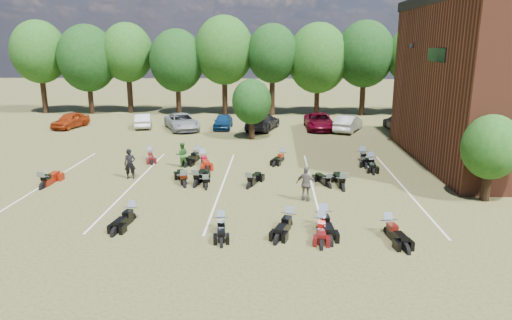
# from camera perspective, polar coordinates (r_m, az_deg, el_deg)

# --- Properties ---
(ground) EXTENTS (160.00, 160.00, 0.00)m
(ground) POSITION_cam_1_polar(r_m,az_deg,el_deg) (22.59, 2.54, -5.52)
(ground) COLOR brown
(ground) RESTS_ON ground
(car_0) EXTENTS (2.58, 4.46, 1.43)m
(car_0) POSITION_cam_1_polar(r_m,az_deg,el_deg) (45.86, -22.19, 4.62)
(car_0) COLOR maroon
(car_0) RESTS_ON ground
(car_1) EXTENTS (2.35, 4.24, 1.32)m
(car_1) POSITION_cam_1_polar(r_m,az_deg,el_deg) (44.00, -13.95, 4.82)
(car_1) COLOR #B8B7BC
(car_1) RESTS_ON ground
(car_2) EXTENTS (4.37, 5.84, 1.47)m
(car_2) POSITION_cam_1_polar(r_m,az_deg,el_deg) (42.11, -9.25, 4.74)
(car_2) COLOR gray
(car_2) RESTS_ON ground
(car_3) EXTENTS (3.47, 5.76, 1.56)m
(car_3) POSITION_cam_1_polar(r_m,az_deg,el_deg) (41.50, 0.80, 4.85)
(car_3) COLOR black
(car_3) RESTS_ON ground
(car_4) EXTENTS (1.60, 3.89, 1.32)m
(car_4) POSITION_cam_1_polar(r_m,az_deg,el_deg) (42.29, -4.14, 4.83)
(car_4) COLOR navy
(car_4) RESTS_ON ground
(car_5) EXTENTS (3.24, 4.73, 1.48)m
(car_5) POSITION_cam_1_polar(r_m,az_deg,el_deg) (41.60, 11.46, 4.53)
(car_5) COLOR #B3B2AE
(car_5) RESTS_ON ground
(car_6) EXTENTS (2.58, 5.36, 1.47)m
(car_6) POSITION_cam_1_polar(r_m,az_deg,el_deg) (42.14, 7.89, 4.80)
(car_6) COLOR #5D0519
(car_6) RESTS_ON ground
(car_7) EXTENTS (2.01, 4.87, 1.41)m
(car_7) POSITION_cam_1_polar(r_m,az_deg,el_deg) (43.31, 17.41, 4.49)
(car_7) COLOR #3A393E
(car_7) RESTS_ON ground
(person_black) EXTENTS (0.74, 0.59, 1.77)m
(person_black) POSITION_cam_1_polar(r_m,az_deg,el_deg) (27.43, -15.49, -0.49)
(person_black) COLOR black
(person_black) RESTS_ON ground
(person_green) EXTENTS (0.89, 0.76, 1.60)m
(person_green) POSITION_cam_1_polar(r_m,az_deg,el_deg) (29.35, -9.23, 0.65)
(person_green) COLOR #296124
(person_green) RESTS_ON ground
(person_grey) EXTENTS (1.14, 0.79, 1.80)m
(person_grey) POSITION_cam_1_polar(r_m,az_deg,el_deg) (22.80, 6.31, -3.02)
(person_grey) COLOR #5C554F
(person_grey) RESTS_ON ground
(motorcycle_1) EXTENTS (1.01, 2.32, 1.25)m
(motorcycle_1) POSITION_cam_1_polar(r_m,az_deg,el_deg) (21.34, -15.26, -7.28)
(motorcycle_1) COLOR black
(motorcycle_1) RESTS_ON ground
(motorcycle_2) EXTENTS (0.92, 2.17, 1.17)m
(motorcycle_2) POSITION_cam_1_polar(r_m,az_deg,el_deg) (19.64, -4.38, -8.71)
(motorcycle_2) COLOR black
(motorcycle_2) RESTS_ON ground
(motorcycle_3) EXTENTS (1.42, 2.42, 1.29)m
(motorcycle_3) POSITION_cam_1_polar(r_m,az_deg,el_deg) (19.91, 4.12, -8.38)
(motorcycle_3) COLOR black
(motorcycle_3) RESTS_ON ground
(motorcycle_4) EXTENTS (0.93, 2.51, 1.38)m
(motorcycle_4) POSITION_cam_1_polar(r_m,az_deg,el_deg) (20.17, 8.38, -8.19)
(motorcycle_4) COLOR black
(motorcycle_4) RESTS_ON ground
(motorcycle_5) EXTENTS (1.12, 2.40, 1.29)m
(motorcycle_5) POSITION_cam_1_polar(r_m,az_deg,el_deg) (19.95, 16.16, -8.91)
(motorcycle_5) COLOR black
(motorcycle_5) RESTS_ON ground
(motorcycle_6) EXTENTS (0.89, 2.26, 1.23)m
(motorcycle_6) POSITION_cam_1_polar(r_m,az_deg,el_deg) (19.65, 8.13, -8.82)
(motorcycle_6) COLOR #4D0B0B
(motorcycle_6) RESTS_ON ground
(motorcycle_7) EXTENTS (0.82, 2.47, 1.37)m
(motorcycle_7) POSITION_cam_1_polar(r_m,az_deg,el_deg) (27.53, -25.04, -3.22)
(motorcycle_7) COLOR maroon
(motorcycle_7) RESTS_ON ground
(motorcycle_8) EXTENTS (1.55, 2.59, 1.37)m
(motorcycle_8) POSITION_cam_1_polar(r_m,az_deg,el_deg) (25.59, -8.96, -3.27)
(motorcycle_8) COLOR black
(motorcycle_8) RESTS_ON ground
(motorcycle_9) EXTENTS (1.09, 2.20, 1.17)m
(motorcycle_9) POSITION_cam_1_polar(r_m,az_deg,el_deg) (25.01, -6.30, -3.59)
(motorcycle_9) COLOR black
(motorcycle_9) RESTS_ON ground
(motorcycle_10) EXTENTS (1.08, 2.57, 1.39)m
(motorcycle_10) POSITION_cam_1_polar(r_m,az_deg,el_deg) (25.52, -7.52, -3.26)
(motorcycle_10) COLOR black
(motorcycle_10) RESTS_ON ground
(motorcycle_11) EXTENTS (1.38, 2.41, 1.28)m
(motorcycle_11) POSITION_cam_1_polar(r_m,az_deg,el_deg) (25.03, -0.85, -3.49)
(motorcycle_11) COLOR black
(motorcycle_11) RESTS_ON ground
(motorcycle_12) EXTENTS (1.34, 2.21, 1.18)m
(motorcycle_12) POSITION_cam_1_polar(r_m,az_deg,el_deg) (25.42, 9.03, -3.39)
(motorcycle_12) COLOR black
(motorcycle_12) RESTS_ON ground
(motorcycle_13) EXTENTS (0.97, 2.56, 1.40)m
(motorcycle_13) POSITION_cam_1_polar(r_m,az_deg,el_deg) (25.12, 10.75, -3.69)
(motorcycle_13) COLOR black
(motorcycle_13) RESTS_ON ground
(motorcycle_14) EXTENTS (1.32, 2.21, 1.17)m
(motorcycle_14) POSITION_cam_1_polar(r_m,az_deg,el_deg) (32.00, -13.09, 0.13)
(motorcycle_14) COLOR #4E0B0F
(motorcycle_14) RESTS_ON ground
(motorcycle_15) EXTENTS (1.51, 2.63, 1.40)m
(motorcycle_15) POSITION_cam_1_polar(r_m,az_deg,el_deg) (30.04, -6.62, -0.51)
(motorcycle_15) COLOR maroon
(motorcycle_15) RESTS_ON ground
(motorcycle_16) EXTENTS (1.30, 2.54, 1.36)m
(motorcycle_16) POSITION_cam_1_polar(r_m,az_deg,el_deg) (31.12, -7.36, -0.01)
(motorcycle_16) COLOR black
(motorcycle_16) RESTS_ON ground
(motorcycle_17) EXTENTS (1.36, 2.24, 1.19)m
(motorcycle_17) POSITION_cam_1_polar(r_m,az_deg,el_deg) (30.76, 3.28, -0.08)
(motorcycle_17) COLOR black
(motorcycle_17) RESTS_ON ground
(motorcycle_19) EXTENTS (0.92, 2.52, 1.38)m
(motorcycle_19) POSITION_cam_1_polar(r_m,az_deg,el_deg) (31.42, 13.11, -0.13)
(motorcycle_19) COLOR black
(motorcycle_19) RESTS_ON ground
(motorcycle_20) EXTENTS (0.98, 2.42, 1.32)m
(motorcycle_20) POSITION_cam_1_polar(r_m,az_deg,el_deg) (30.13, 14.09, -0.81)
(motorcycle_20) COLOR black
(motorcycle_20) RESTS_ON ground
(tree_line) EXTENTS (56.00, 6.00, 9.79)m
(tree_line) POSITION_cam_1_polar(r_m,az_deg,el_deg) (50.26, 1.41, 12.87)
(tree_line) COLOR black
(tree_line) RESTS_ON ground
(young_tree_near_building) EXTENTS (2.80, 2.80, 4.16)m
(young_tree_near_building) POSITION_cam_1_polar(r_m,az_deg,el_deg) (25.13, 27.31, 1.44)
(young_tree_near_building) COLOR black
(young_tree_near_building) RESTS_ON ground
(young_tree_midfield) EXTENTS (3.20, 3.20, 4.70)m
(young_tree_midfield) POSITION_cam_1_polar(r_m,az_deg,el_deg) (37.07, -0.55, 7.31)
(young_tree_midfield) COLOR black
(young_tree_midfield) RESTS_ON ground
(parking_lines) EXTENTS (20.10, 14.00, 0.01)m
(parking_lines) POSITION_cam_1_polar(r_m,az_deg,el_deg) (25.60, -4.21, -3.11)
(parking_lines) COLOR silver
(parking_lines) RESTS_ON ground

